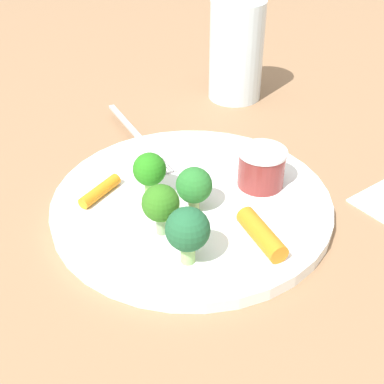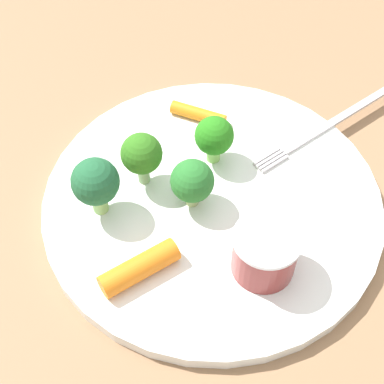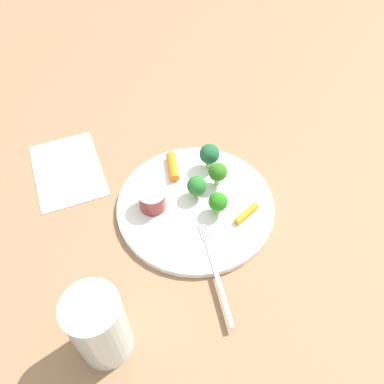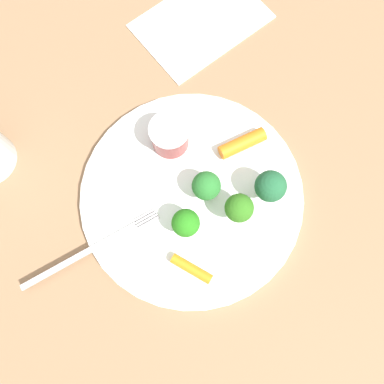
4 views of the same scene
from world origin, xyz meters
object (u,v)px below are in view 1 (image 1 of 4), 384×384
broccoli_floret_1 (150,170)px  carrot_stick_0 (261,234)px  plate (192,203)px  fork (139,137)px  drinking_glass (236,51)px  carrot_stick_1 (100,191)px  broccoli_floret_0 (194,186)px  broccoli_floret_3 (188,231)px  broccoli_floret_2 (161,204)px  sauce_cup (261,168)px

broccoli_floret_1 → carrot_stick_0: bearing=-164.4°
plate → fork: (0.13, -0.02, 0.01)m
fork → carrot_stick_0: bearing=175.3°
drinking_glass → plate: bearing=128.8°
carrot_stick_1 → broccoli_floret_0: bearing=-141.1°
plate → broccoli_floret_1: size_ratio=6.16×
plate → drinking_glass: 0.26m
broccoli_floret_0 → carrot_stick_1: (0.07, 0.06, -0.02)m
broccoli_floret_3 → broccoli_floret_2: bearing=-6.0°
carrot_stick_0 → carrot_stick_1: carrot_stick_0 is taller
sauce_cup → broccoli_floret_1: bearing=59.8°
sauce_cup → drinking_glass: bearing=-35.9°
broccoli_floret_2 → fork: (0.15, -0.08, -0.03)m
broccoli_floret_1 → broccoli_floret_3: 0.10m
carrot_stick_0 → broccoli_floret_0: bearing=12.0°
broccoli_floret_2 → carrot_stick_1: bearing=10.0°
broccoli_floret_3 → carrot_stick_0: broccoli_floret_3 is taller
broccoli_floret_0 → carrot_stick_1: size_ratio=0.87×
sauce_cup → broccoli_floret_0: bearing=83.1°
broccoli_floret_1 → fork: 0.11m
broccoli_floret_2 → carrot_stick_0: size_ratio=0.82×
broccoli_floret_1 → carrot_stick_1: 0.05m
broccoli_floret_1 → broccoli_floret_2: 0.06m
sauce_cup → carrot_stick_1: (0.08, 0.13, -0.01)m
plate → fork: size_ratio=1.57×
plate → sauce_cup: size_ratio=5.63×
plate → broccoli_floret_2: broccoli_floret_2 is taller
sauce_cup → carrot_stick_1: sauce_cup is taller
broccoli_floret_1 → broccoli_floret_2: size_ratio=0.90×
carrot_stick_1 → fork: bearing=-52.3°
sauce_cup → carrot_stick_1: 0.15m
broccoli_floret_1 → carrot_stick_1: size_ratio=0.87×
broccoli_floret_3 → sauce_cup: bearing=-70.9°
sauce_cup → fork: (0.15, 0.04, -0.02)m
broccoli_floret_0 → drinking_glass: (0.17, -0.21, 0.03)m
broccoli_floret_3 → broccoli_floret_0: bearing=-42.6°
broccoli_floret_1 → drinking_glass: 0.26m
broccoli_floret_0 → broccoli_floret_3: bearing=137.4°
sauce_cup → fork: 0.16m
broccoli_floret_0 → fork: 0.14m
broccoli_floret_3 → carrot_stick_1: 0.13m
plate → fork: bearing=-10.8°
carrot_stick_0 → broccoli_floret_1: bearing=15.6°
drinking_glass → fork: bearing=101.1°
carrot_stick_0 → fork: carrot_stick_0 is taller
broccoli_floret_2 → fork: 0.17m
drinking_glass → broccoli_floret_0: bearing=130.0°
drinking_glass → broccoli_floret_3: bearing=131.5°
sauce_cup → carrot_stick_0: size_ratio=0.81×
fork → broccoli_floret_1: bearing=152.4°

